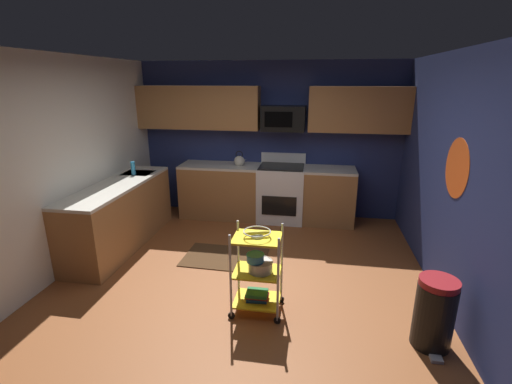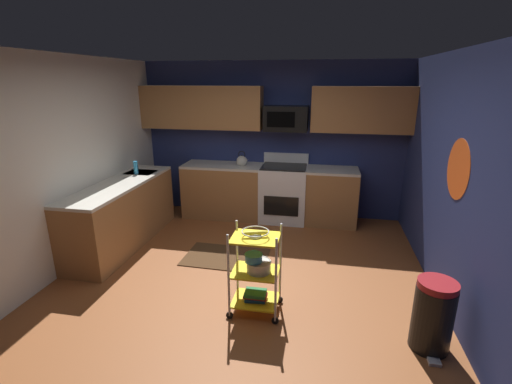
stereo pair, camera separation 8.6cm
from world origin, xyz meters
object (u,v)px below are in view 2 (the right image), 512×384
fruit_bowl (255,233)px  kettle (242,161)px  book_stack (255,295)px  mixing_bowl_large (259,266)px  dish_soap_bottle (136,168)px  oven_range (283,193)px  microwave (286,118)px  rolling_cart (255,272)px  mixing_bowl_small (254,257)px  trash_can (433,315)px

fruit_bowl → kettle: size_ratio=1.03×
book_stack → kettle: 2.83m
mixing_bowl_large → dish_soap_bottle: bearing=141.9°
oven_range → book_stack: size_ratio=4.62×
fruit_bowl → microwave: bearing=90.4°
oven_range → rolling_cart: oven_range is taller
mixing_bowl_small → book_stack: bearing=56.2°
microwave → dish_soap_bottle: bearing=-155.4°
rolling_cart → book_stack: rolling_cart is taller
rolling_cart → kettle: kettle is taller
rolling_cart → mixing_bowl_small: rolling_cart is taller
kettle → dish_soap_bottle: bearing=-148.7°
microwave → mixing_bowl_small: 2.95m
dish_soap_bottle → trash_can: 4.34m
book_stack → rolling_cart: bearing=0.0°
mixing_bowl_small → dish_soap_bottle: bearing=141.0°
mixing_bowl_large → dish_soap_bottle: (-2.21, 1.73, 0.50)m
oven_range → kettle: (-0.71, -0.00, 0.52)m
dish_soap_bottle → rolling_cart: bearing=-38.5°
trash_can → fruit_bowl: bearing=171.6°
mixing_bowl_large → kettle: size_ratio=0.95×
trash_can → mixing_bowl_small: bearing=172.4°
mixing_bowl_large → dish_soap_bottle: size_ratio=1.26×
fruit_bowl → kettle: bearing=105.6°
book_stack → microwave: bearing=90.4°
mixing_bowl_large → mixing_bowl_small: 0.11m
oven_range → mixing_bowl_small: 2.64m
mixing_bowl_large → trash_can: 1.62m
microwave → mixing_bowl_large: microwave is taller
book_stack → dish_soap_bottle: 2.91m
oven_range → mixing_bowl_small: oven_range is taller
mixing_bowl_large → book_stack: bearing=180.0°
microwave → book_stack: bearing=-89.6°
mixing_bowl_small → book_stack: mixing_bowl_small is taller
microwave → kettle: size_ratio=2.65×
mixing_bowl_small → mixing_bowl_large: bearing=23.8°
fruit_bowl → dish_soap_bottle: 2.79m
book_stack → dish_soap_bottle: (-2.18, 1.73, 0.84)m
rolling_cart → trash_can: 1.65m
mixing_bowl_small → book_stack: 0.44m
mixing_bowl_large → trash_can: size_ratio=0.38×
oven_range → mixing_bowl_large: oven_range is taller
book_stack → kettle: kettle is taller
mixing_bowl_small → trash_can: 1.68m
mixing_bowl_large → book_stack: mixing_bowl_large is taller
rolling_cart → fruit_bowl: rolling_cart is taller
microwave → mixing_bowl_small: microwave is taller
mixing_bowl_small → dish_soap_bottle: dish_soap_bottle is taller
book_stack → dish_soap_bottle: size_ratio=1.19×
mixing_bowl_small → fruit_bowl: bearing=56.2°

